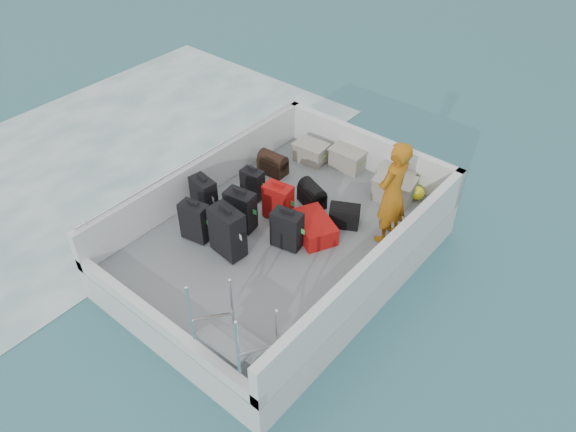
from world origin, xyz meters
name	(u,v)px	position (x,y,z in m)	size (l,w,h in m)	color
ground	(281,263)	(0.00, 0.00, 0.00)	(160.00, 160.00, 0.00)	#184C54
wake_foam	(105,158)	(-4.80, 0.00, 0.00)	(10.00, 10.00, 0.00)	white
ferry_hull	(281,249)	(0.00, 0.00, 0.30)	(3.60, 5.00, 0.60)	silver
deck	(281,235)	(0.00, 0.00, 0.61)	(3.30, 4.70, 0.02)	slate
deck_fittings	(284,237)	(0.35, -0.32, 0.99)	(3.60, 5.00, 0.90)	silver
suitcase_0	(195,222)	(-0.95, -0.90, 0.95)	(0.43, 0.24, 0.67)	black
suitcase_1	(204,196)	(-1.31, -0.37, 0.95)	(0.44, 0.25, 0.66)	black
suitcase_2	(253,184)	(-0.99, 0.43, 0.89)	(0.37, 0.22, 0.54)	black
suitcase_3	(227,232)	(-0.34, -0.81, 1.02)	(0.53, 0.31, 0.81)	black
suitcase_4	(240,210)	(-0.60, -0.27, 0.96)	(0.46, 0.27, 0.68)	black
suitcase_5	(278,202)	(-0.31, 0.30, 0.93)	(0.45, 0.27, 0.63)	#B10E0D
suitcase_7	(287,230)	(0.24, -0.13, 0.94)	(0.46, 0.26, 0.64)	black
suitcase_8	(313,227)	(0.39, 0.33, 0.77)	(0.51, 0.77, 0.30)	#B10E0D
duffel_0	(273,165)	(-1.21, 1.20, 0.78)	(0.51, 0.30, 0.32)	black
duffel_1	(312,196)	(-0.11, 0.93, 0.78)	(0.49, 0.30, 0.32)	black
duffel_2	(344,216)	(0.61, 0.85, 0.78)	(0.47, 0.30, 0.32)	black
crate_0	(311,153)	(-0.92, 1.94, 0.79)	(0.56, 0.38, 0.34)	gray
crate_1	(348,159)	(-0.27, 2.20, 0.80)	(0.59, 0.41, 0.36)	gray
crate_2	(396,180)	(0.73, 2.20, 0.80)	(0.60, 0.42, 0.36)	gray
crate_3	(394,189)	(0.86, 1.93, 0.81)	(0.64, 0.44, 0.39)	gray
yellow_bag	(417,193)	(1.16, 2.20, 0.73)	(0.28, 0.26, 0.22)	yellow
white_bag	(398,167)	(0.73, 2.20, 1.07)	(0.24, 0.24, 0.18)	white
passenger	(392,193)	(1.30, 1.02, 1.48)	(0.64, 0.41, 1.72)	orange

